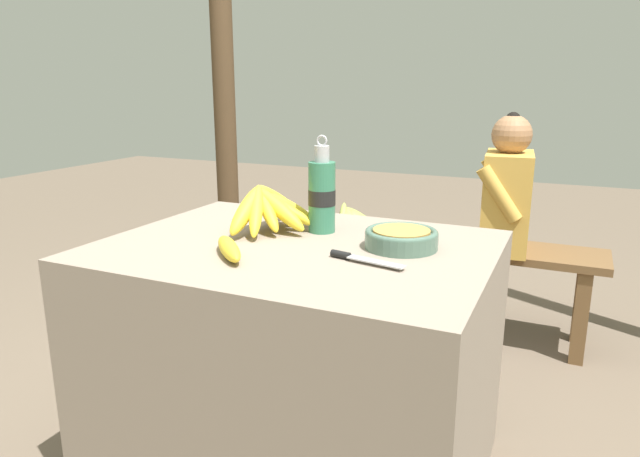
{
  "coord_description": "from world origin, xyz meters",
  "views": [
    {
      "loc": [
        0.71,
        -1.41,
        1.2
      ],
      "look_at": [
        0.05,
        0.05,
        0.79
      ],
      "focal_mm": 32.0,
      "sensor_mm": 36.0,
      "label": 1
    }
  ],
  "objects_px": {
    "support_post_near": "(222,52)",
    "banana_bunch_green": "(351,217)",
    "knife": "(356,258)",
    "seated_vendor": "(493,212)",
    "water_bottle": "(322,195)",
    "banana_bunch_ripe": "(270,207)",
    "wooden_bench": "(427,253)",
    "loose_banana_front": "(229,249)",
    "serving_bowl": "(401,238)"
  },
  "relations": [
    {
      "from": "serving_bowl",
      "to": "knife",
      "type": "bearing_deg",
      "value": -112.86
    },
    {
      "from": "support_post_near",
      "to": "banana_bunch_ripe",
      "type": "bearing_deg",
      "value": -51.97
    },
    {
      "from": "knife",
      "to": "seated_vendor",
      "type": "xyz_separation_m",
      "value": [
        0.17,
        1.31,
        -0.13
      ]
    },
    {
      "from": "banana_bunch_green",
      "to": "loose_banana_front",
      "type": "bearing_deg",
      "value": -81.48
    },
    {
      "from": "banana_bunch_ripe",
      "to": "serving_bowl",
      "type": "relative_size",
      "value": 1.74
    },
    {
      "from": "seated_vendor",
      "to": "support_post_near",
      "type": "bearing_deg",
      "value": -14.38
    },
    {
      "from": "wooden_bench",
      "to": "banana_bunch_green",
      "type": "height_order",
      "value": "banana_bunch_green"
    },
    {
      "from": "wooden_bench",
      "to": "banana_bunch_green",
      "type": "xyz_separation_m",
      "value": [
        -0.41,
        -0.0,
        0.14
      ]
    },
    {
      "from": "wooden_bench",
      "to": "support_post_near",
      "type": "distance_m",
      "value": 1.64
    },
    {
      "from": "wooden_bench",
      "to": "support_post_near",
      "type": "height_order",
      "value": "support_post_near"
    },
    {
      "from": "banana_bunch_ripe",
      "to": "loose_banana_front",
      "type": "height_order",
      "value": "banana_bunch_ripe"
    },
    {
      "from": "serving_bowl",
      "to": "seated_vendor",
      "type": "xyz_separation_m",
      "value": [
        0.1,
        1.14,
        -0.15
      ]
    },
    {
      "from": "banana_bunch_ripe",
      "to": "banana_bunch_green",
      "type": "height_order",
      "value": "banana_bunch_ripe"
    },
    {
      "from": "water_bottle",
      "to": "banana_bunch_ripe",
      "type": "bearing_deg",
      "value": -158.8
    },
    {
      "from": "water_bottle",
      "to": "seated_vendor",
      "type": "relative_size",
      "value": 0.28
    },
    {
      "from": "wooden_bench",
      "to": "seated_vendor",
      "type": "height_order",
      "value": "seated_vendor"
    },
    {
      "from": "loose_banana_front",
      "to": "knife",
      "type": "height_order",
      "value": "loose_banana_front"
    },
    {
      "from": "serving_bowl",
      "to": "knife",
      "type": "height_order",
      "value": "serving_bowl"
    },
    {
      "from": "banana_bunch_green",
      "to": "support_post_near",
      "type": "bearing_deg",
      "value": 166.77
    },
    {
      "from": "seated_vendor",
      "to": "loose_banana_front",
      "type": "bearing_deg",
      "value": 65.02
    },
    {
      "from": "loose_banana_front",
      "to": "support_post_near",
      "type": "relative_size",
      "value": 0.07
    },
    {
      "from": "wooden_bench",
      "to": "water_bottle",
      "type": "bearing_deg",
      "value": -93.91
    },
    {
      "from": "seated_vendor",
      "to": "support_post_near",
      "type": "xyz_separation_m",
      "value": [
        -1.59,
        0.24,
        0.74
      ]
    },
    {
      "from": "seated_vendor",
      "to": "serving_bowl",
      "type": "bearing_deg",
      "value": 79.32
    },
    {
      "from": "serving_bowl",
      "to": "banana_bunch_green",
      "type": "height_order",
      "value": "serving_bowl"
    },
    {
      "from": "wooden_bench",
      "to": "serving_bowl",
      "type": "bearing_deg",
      "value": -80.23
    },
    {
      "from": "serving_bowl",
      "to": "water_bottle",
      "type": "bearing_deg",
      "value": 164.96
    },
    {
      "from": "water_bottle",
      "to": "wooden_bench",
      "type": "distance_m",
      "value": 1.2
    },
    {
      "from": "support_post_near",
      "to": "loose_banana_front",
      "type": "bearing_deg",
      "value": -56.29
    },
    {
      "from": "loose_banana_front",
      "to": "wooden_bench",
      "type": "bearing_deg",
      "value": 82.48
    },
    {
      "from": "water_bottle",
      "to": "support_post_near",
      "type": "xyz_separation_m",
      "value": [
        -1.22,
        1.31,
        0.5
      ]
    },
    {
      "from": "knife",
      "to": "wooden_bench",
      "type": "distance_m",
      "value": 1.4
    },
    {
      "from": "knife",
      "to": "wooden_bench",
      "type": "relative_size",
      "value": 0.13
    },
    {
      "from": "seated_vendor",
      "to": "support_post_near",
      "type": "relative_size",
      "value": 0.39
    },
    {
      "from": "seated_vendor",
      "to": "support_post_near",
      "type": "distance_m",
      "value": 1.78
    },
    {
      "from": "banana_bunch_ripe",
      "to": "water_bottle",
      "type": "xyz_separation_m",
      "value": [
        0.15,
        0.06,
        0.04
      ]
    },
    {
      "from": "loose_banana_front",
      "to": "banana_bunch_green",
      "type": "height_order",
      "value": "loose_banana_front"
    },
    {
      "from": "knife",
      "to": "support_post_near",
      "type": "distance_m",
      "value": 2.19
    },
    {
      "from": "support_post_near",
      "to": "wooden_bench",
      "type": "bearing_deg",
      "value": -9.09
    },
    {
      "from": "serving_bowl",
      "to": "loose_banana_front",
      "type": "height_order",
      "value": "serving_bowl"
    },
    {
      "from": "water_bottle",
      "to": "wooden_bench",
      "type": "height_order",
      "value": "water_bottle"
    },
    {
      "from": "banana_bunch_green",
      "to": "banana_bunch_ripe",
      "type": "bearing_deg",
      "value": -81.03
    },
    {
      "from": "banana_bunch_ripe",
      "to": "support_post_near",
      "type": "height_order",
      "value": "support_post_near"
    },
    {
      "from": "banana_bunch_ripe",
      "to": "support_post_near",
      "type": "xyz_separation_m",
      "value": [
        -1.07,
        1.37,
        0.55
      ]
    },
    {
      "from": "knife",
      "to": "seated_vendor",
      "type": "height_order",
      "value": "seated_vendor"
    },
    {
      "from": "banana_bunch_ripe",
      "to": "loose_banana_front",
      "type": "xyz_separation_m",
      "value": [
        0.03,
        -0.29,
        -0.05
      ]
    },
    {
      "from": "knife",
      "to": "seated_vendor",
      "type": "relative_size",
      "value": 0.2
    },
    {
      "from": "water_bottle",
      "to": "knife",
      "type": "height_order",
      "value": "water_bottle"
    },
    {
      "from": "support_post_near",
      "to": "banana_bunch_green",
      "type": "bearing_deg",
      "value": -13.23
    },
    {
      "from": "loose_banana_front",
      "to": "seated_vendor",
      "type": "bearing_deg",
      "value": 70.7
    }
  ]
}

